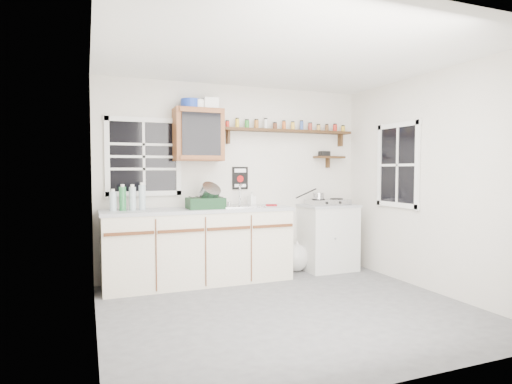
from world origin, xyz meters
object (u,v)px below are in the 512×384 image
right_cabinet (328,237)px  hotplate (328,202)px  main_cabinet (199,246)px  dish_rack (207,200)px  spice_shelf (288,130)px  upper_cabinet (198,135)px

right_cabinet → hotplate: hotplate is taller
main_cabinet → right_cabinet: (1.83, 0.03, -0.01)m
main_cabinet → dish_rack: (0.08, -0.05, 0.56)m
right_cabinet → spice_shelf: spice_shelf is taller
dish_rack → hotplate: 1.73m
main_cabinet → upper_cabinet: size_ratio=3.55×
spice_shelf → dish_rack: spice_shelf is taller
main_cabinet → hotplate: (1.81, 0.01, 0.49)m
right_cabinet → dish_rack: size_ratio=2.05×
right_cabinet → upper_cabinet: (-1.80, 0.12, 1.37)m
upper_cabinet → spice_shelf: 1.27m
hotplate → dish_rack: bearing=-177.8°
right_cabinet → dish_rack: (-1.75, -0.07, 0.57)m
spice_shelf → dish_rack: size_ratio=4.31×
right_cabinet → spice_shelf: size_ratio=0.48×
right_cabinet → upper_cabinet: upper_cabinet is taller
spice_shelf → dish_rack: (-1.22, -0.26, -0.91)m
main_cabinet → hotplate: 1.88m
right_cabinet → hotplate: 0.49m
spice_shelf → upper_cabinet: bearing=-176.9°
upper_cabinet → hotplate: (1.78, -0.14, -0.88)m
dish_rack → right_cabinet: bearing=3.4°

